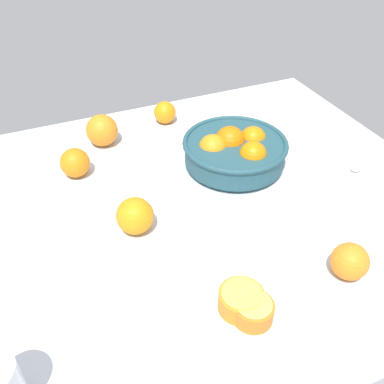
{
  "coord_description": "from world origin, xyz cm",
  "views": [
    {
      "loc": [
        -27.9,
        -69.09,
        63.88
      ],
      "look_at": [
        1.07,
        -1.52,
        5.05
      ],
      "focal_mm": 40.59,
      "sensor_mm": 36.0,
      "label": 1
    }
  ],
  "objects_px": {
    "orange_half_1": "(241,300)",
    "loose_orange_1": "(102,130)",
    "orange_half_0": "(253,311)",
    "loose_orange_4": "(135,216)",
    "fruit_bowl": "(235,151)",
    "loose_orange_3": "(75,163)",
    "loose_orange_2": "(350,261)",
    "cutting_board": "(251,319)",
    "spoon": "(370,165)",
    "loose_orange_0": "(165,112)"
  },
  "relations": [
    {
      "from": "orange_half_1",
      "to": "loose_orange_1",
      "type": "relative_size",
      "value": 0.91
    },
    {
      "from": "orange_half_0",
      "to": "loose_orange_4",
      "type": "distance_m",
      "value": 0.32
    },
    {
      "from": "fruit_bowl",
      "to": "loose_orange_3",
      "type": "distance_m",
      "value": 0.39
    },
    {
      "from": "fruit_bowl",
      "to": "loose_orange_1",
      "type": "relative_size",
      "value": 3.06
    },
    {
      "from": "loose_orange_2",
      "to": "loose_orange_4",
      "type": "relative_size",
      "value": 0.9
    },
    {
      "from": "fruit_bowl",
      "to": "loose_orange_1",
      "type": "height_order",
      "value": "fruit_bowl"
    },
    {
      "from": "cutting_board",
      "to": "loose_orange_1",
      "type": "xyz_separation_m",
      "value": [
        -0.09,
        0.66,
        0.03
      ]
    },
    {
      "from": "loose_orange_3",
      "to": "cutting_board",
      "type": "bearing_deg",
      "value": -71.07
    },
    {
      "from": "loose_orange_4",
      "to": "spoon",
      "type": "distance_m",
      "value": 0.62
    },
    {
      "from": "loose_orange_0",
      "to": "loose_orange_3",
      "type": "distance_m",
      "value": 0.33
    },
    {
      "from": "orange_half_1",
      "to": "loose_orange_3",
      "type": "xyz_separation_m",
      "value": [
        -0.18,
        0.52,
        -0.0
      ]
    },
    {
      "from": "orange_half_1",
      "to": "cutting_board",
      "type": "bearing_deg",
      "value": -63.83
    },
    {
      "from": "loose_orange_0",
      "to": "loose_orange_1",
      "type": "bearing_deg",
      "value": -167.01
    },
    {
      "from": "loose_orange_2",
      "to": "loose_orange_3",
      "type": "bearing_deg",
      "value": 127.87
    },
    {
      "from": "loose_orange_1",
      "to": "cutting_board",
      "type": "bearing_deg",
      "value": -82.19
    },
    {
      "from": "orange_half_0",
      "to": "loose_orange_3",
      "type": "relative_size",
      "value": 0.95
    },
    {
      "from": "loose_orange_2",
      "to": "loose_orange_4",
      "type": "bearing_deg",
      "value": 140.21
    },
    {
      "from": "fruit_bowl",
      "to": "loose_orange_3",
      "type": "bearing_deg",
      "value": 162.98
    },
    {
      "from": "cutting_board",
      "to": "orange_half_0",
      "type": "height_order",
      "value": "orange_half_0"
    },
    {
      "from": "fruit_bowl",
      "to": "loose_orange_2",
      "type": "relative_size",
      "value": 3.66
    },
    {
      "from": "loose_orange_0",
      "to": "orange_half_1",
      "type": "bearing_deg",
      "value": -99.7
    },
    {
      "from": "orange_half_0",
      "to": "orange_half_1",
      "type": "bearing_deg",
      "value": 109.9
    },
    {
      "from": "orange_half_1",
      "to": "loose_orange_0",
      "type": "bearing_deg",
      "value": 80.3
    },
    {
      "from": "orange_half_1",
      "to": "loose_orange_0",
      "type": "height_order",
      "value": "loose_orange_0"
    },
    {
      "from": "fruit_bowl",
      "to": "loose_orange_0",
      "type": "height_order",
      "value": "fruit_bowl"
    },
    {
      "from": "spoon",
      "to": "loose_orange_0",
      "type": "bearing_deg",
      "value": 134.0
    },
    {
      "from": "fruit_bowl",
      "to": "cutting_board",
      "type": "bearing_deg",
      "value": -113.99
    },
    {
      "from": "loose_orange_3",
      "to": "loose_orange_4",
      "type": "distance_m",
      "value": 0.26
    },
    {
      "from": "loose_orange_0",
      "to": "loose_orange_2",
      "type": "bearing_deg",
      "value": -80.58
    },
    {
      "from": "orange_half_1",
      "to": "orange_half_0",
      "type": "bearing_deg",
      "value": -70.1
    },
    {
      "from": "loose_orange_2",
      "to": "loose_orange_1",
      "type": "bearing_deg",
      "value": 115.94
    },
    {
      "from": "loose_orange_4",
      "to": "loose_orange_1",
      "type": "bearing_deg",
      "value": 86.75
    },
    {
      "from": "cutting_board",
      "to": "loose_orange_2",
      "type": "relative_size",
      "value": 3.47
    },
    {
      "from": "orange_half_0",
      "to": "cutting_board",
      "type": "bearing_deg",
      "value": 76.39
    },
    {
      "from": "orange_half_0",
      "to": "loose_orange_3",
      "type": "xyz_separation_m",
      "value": [
        -0.19,
        0.55,
        -0.0
      ]
    },
    {
      "from": "orange_half_1",
      "to": "loose_orange_4",
      "type": "distance_m",
      "value": 0.29
    },
    {
      "from": "fruit_bowl",
      "to": "loose_orange_0",
      "type": "bearing_deg",
      "value": 107.05
    },
    {
      "from": "loose_orange_1",
      "to": "loose_orange_4",
      "type": "relative_size",
      "value": 1.08
    },
    {
      "from": "fruit_bowl",
      "to": "orange_half_1",
      "type": "relative_size",
      "value": 3.36
    },
    {
      "from": "orange_half_0",
      "to": "loose_orange_0",
      "type": "relative_size",
      "value": 1.06
    },
    {
      "from": "cutting_board",
      "to": "loose_orange_3",
      "type": "xyz_separation_m",
      "value": [
        -0.19,
        0.54,
        0.03
      ]
    },
    {
      "from": "orange_half_0",
      "to": "spoon",
      "type": "height_order",
      "value": "orange_half_0"
    },
    {
      "from": "loose_orange_0",
      "to": "loose_orange_3",
      "type": "height_order",
      "value": "loose_orange_3"
    },
    {
      "from": "orange_half_0",
      "to": "spoon",
      "type": "xyz_separation_m",
      "value": [
        0.51,
        0.29,
        -0.03
      ]
    },
    {
      "from": "cutting_board",
      "to": "loose_orange_1",
      "type": "relative_size",
      "value": 2.89
    },
    {
      "from": "loose_orange_0",
      "to": "loose_orange_1",
      "type": "relative_size",
      "value": 0.76
    },
    {
      "from": "orange_half_1",
      "to": "loose_orange_1",
      "type": "xyz_separation_m",
      "value": [
        -0.08,
        0.64,
        0.0
      ]
    },
    {
      "from": "loose_orange_1",
      "to": "loose_orange_3",
      "type": "distance_m",
      "value": 0.15
    },
    {
      "from": "orange_half_1",
      "to": "loose_orange_2",
      "type": "height_order",
      "value": "loose_orange_2"
    },
    {
      "from": "loose_orange_0",
      "to": "fruit_bowl",
      "type": "bearing_deg",
      "value": -72.95
    }
  ]
}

